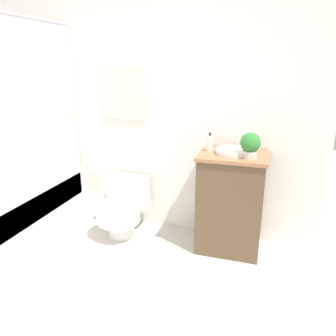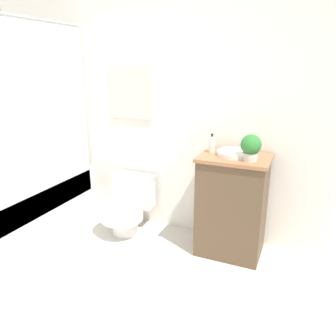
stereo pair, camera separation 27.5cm
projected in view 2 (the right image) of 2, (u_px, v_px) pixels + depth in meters
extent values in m
cube|color=white|center=(147.00, 104.00, 3.19)|extent=(3.49, 0.05, 2.50)
cube|color=beige|center=(131.00, 93.00, 3.18)|extent=(0.46, 0.02, 0.50)
cube|color=beige|center=(131.00, 93.00, 3.18)|extent=(0.43, 0.01, 0.47)
cube|color=white|center=(29.00, 208.00, 3.24)|extent=(0.57, 1.36, 0.51)
cube|color=silver|center=(41.00, 124.00, 2.87)|extent=(0.01, 1.26, 1.67)
cylinder|color=#B7B7BC|center=(28.00, 18.00, 2.61)|extent=(0.02, 1.26, 0.02)
cylinder|color=white|center=(125.00, 225.00, 3.25)|extent=(0.25, 0.25, 0.18)
cylinder|color=white|center=(122.00, 212.00, 3.16)|extent=(0.41, 0.41, 0.14)
cylinder|color=white|center=(121.00, 204.00, 3.13)|extent=(0.43, 0.43, 0.02)
cube|color=white|center=(134.00, 191.00, 3.34)|extent=(0.40, 0.17, 0.31)
cube|color=white|center=(134.00, 176.00, 3.29)|extent=(0.42, 0.18, 0.02)
cube|color=brown|center=(232.00, 207.00, 2.84)|extent=(0.55, 0.42, 0.86)
cube|color=#9E6642|center=(235.00, 158.00, 2.71)|extent=(0.58, 0.45, 0.03)
cylinder|color=white|center=(236.00, 153.00, 2.72)|extent=(0.31, 0.31, 0.04)
cylinder|color=silver|center=(241.00, 143.00, 2.86)|extent=(0.02, 0.02, 0.13)
cylinder|color=silver|center=(212.00, 144.00, 2.80)|extent=(0.05, 0.05, 0.14)
cylinder|color=black|center=(212.00, 135.00, 2.78)|extent=(0.02, 0.02, 0.02)
cylinder|color=beige|center=(250.00, 157.00, 2.57)|extent=(0.12, 0.12, 0.06)
sphere|color=#2D7A33|center=(251.00, 145.00, 2.54)|extent=(0.16, 0.16, 0.16)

